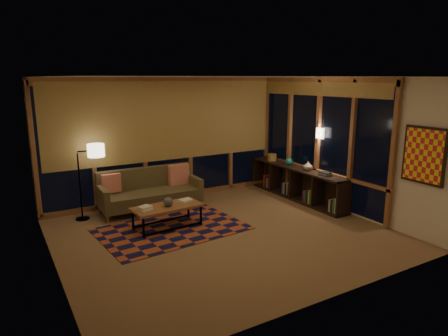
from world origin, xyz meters
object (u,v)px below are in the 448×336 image
bookshelf (296,183)px  coffee_table (167,217)px  sofa (150,191)px  floor_lamp (80,183)px

bookshelf → coffee_table: bearing=-176.0°
sofa → floor_lamp: (-1.35, 0.15, 0.32)m
floor_lamp → coffee_table: bearing=-38.5°
coffee_table → bookshelf: bookshelf is taller
coffee_table → floor_lamp: (-1.26, 1.25, 0.53)m
floor_lamp → bookshelf: (4.48, -1.03, -0.37)m
sofa → floor_lamp: floor_lamp is taller
sofa → bookshelf: (3.13, -0.88, -0.05)m
floor_lamp → bookshelf: bearing=-6.5°
sofa → bookshelf: bearing=-14.5°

